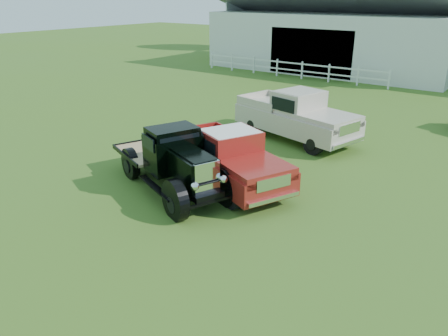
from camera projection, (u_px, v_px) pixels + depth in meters
The scene contains 6 objects.
ground at pixel (192, 216), 11.82m from camera, with size 120.00×120.00×0.00m, color #436824.
shed_left at pixel (340, 32), 34.00m from camera, with size 18.80×10.20×5.60m, color silver, non-canonical shape.
fence_rail at pixel (289, 69), 30.91m from camera, with size 14.20×0.16×1.20m, color white, non-canonical shape.
vintage_flatbed at pixel (172, 158), 13.12m from camera, with size 4.99×1.98×1.98m, color black, non-canonical shape.
red_pickup at pixel (229, 157), 13.48m from camera, with size 4.92×1.89×1.79m, color maroon, non-canonical shape.
white_pickup at pixel (296, 116), 17.65m from camera, with size 5.39×2.09×1.98m, color beige, non-canonical shape.
Camera 1 is at (6.96, -7.89, 5.61)m, focal length 35.00 mm.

